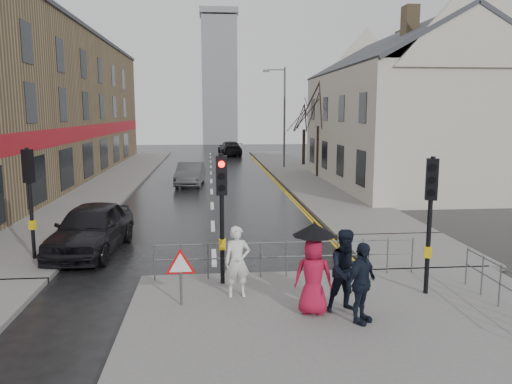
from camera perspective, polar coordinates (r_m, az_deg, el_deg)
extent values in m
plane|color=black|center=(13.20, -4.68, -11.21)|extent=(120.00, 120.00, 0.00)
cube|color=#605E5B|center=(10.43, 13.06, -16.74)|extent=(10.00, 9.00, 0.14)
cube|color=#605E5B|center=(36.24, -15.49, 1.61)|extent=(4.00, 44.00, 0.14)
cube|color=#605E5B|center=(38.23, 4.63, 2.29)|extent=(4.00, 40.00, 0.14)
cube|color=#605E5B|center=(17.33, 17.34, -6.40)|extent=(4.00, 4.20, 0.14)
cube|color=olive|center=(36.39, -24.76, 8.93)|extent=(8.00, 42.00, 10.00)
cube|color=beige|center=(32.72, 16.47, 6.84)|extent=(9.00, 16.00, 7.00)
cube|color=olive|center=(28.81, 17.17, 17.94)|extent=(0.70, 0.90, 1.80)
cube|color=olive|center=(37.15, 16.31, 15.88)|extent=(0.70, 0.90, 1.80)
cube|color=gray|center=(74.53, -4.21, 12.46)|extent=(5.00, 5.00, 18.00)
cylinder|color=black|center=(12.88, -3.91, -3.18)|extent=(0.11, 0.11, 3.40)
cube|color=black|center=(12.68, -3.97, 1.90)|extent=(0.28, 0.22, 1.00)
cylinder|color=#FF0C07|center=(12.51, -3.96, 3.18)|extent=(0.16, 0.04, 0.16)
cylinder|color=black|center=(12.55, -3.95, 1.82)|extent=(0.16, 0.04, 0.16)
cylinder|color=black|center=(12.59, -3.93, 0.46)|extent=(0.16, 0.04, 0.16)
cube|color=gold|center=(13.03, -3.88, -5.98)|extent=(0.18, 0.14, 0.28)
cylinder|color=black|center=(12.85, 19.19, -3.71)|extent=(0.11, 0.11, 3.40)
cube|color=black|center=(12.65, 19.46, 1.38)|extent=(0.34, 0.30, 1.00)
cylinder|color=black|center=(12.48, 19.58, 2.66)|extent=(0.16, 0.09, 0.16)
cylinder|color=black|center=(12.52, 19.51, 1.30)|extent=(0.16, 0.09, 0.16)
cylinder|color=black|center=(12.56, 19.43, -0.06)|extent=(0.16, 0.09, 0.16)
cube|color=gold|center=(13.00, 19.04, -6.50)|extent=(0.22, 0.19, 0.28)
cylinder|color=black|center=(16.53, -24.35, -1.25)|extent=(0.11, 0.11, 3.40)
cube|color=black|center=(16.38, -24.61, 2.72)|extent=(0.34, 0.30, 1.00)
cylinder|color=black|center=(16.46, -24.37, 3.81)|extent=(0.16, 0.09, 0.16)
cylinder|color=black|center=(16.49, -24.30, 2.77)|extent=(0.16, 0.09, 0.16)
cylinder|color=black|center=(16.52, -24.24, 1.74)|extent=(0.16, 0.09, 0.16)
cube|color=gold|center=(16.65, -24.20, -3.45)|extent=(0.22, 0.19, 0.28)
cylinder|color=#595B5E|center=(13.65, -11.55, -7.85)|extent=(0.04, 0.04, 1.00)
cylinder|color=#595B5E|center=(14.67, 17.43, -6.89)|extent=(0.04, 0.04, 1.00)
cylinder|color=#595B5E|center=(13.60, 3.51, -5.77)|extent=(7.10, 0.04, 0.04)
cylinder|color=#595B5E|center=(13.70, 3.49, -7.39)|extent=(7.10, 0.04, 0.04)
cylinder|color=#595B5E|center=(14.15, 22.93, -7.79)|extent=(0.04, 0.04, 1.00)
cylinder|color=#595B5E|center=(11.90, -8.57, -10.70)|extent=(0.06, 0.06, 0.85)
cylinder|color=red|center=(11.73, -8.63, -8.29)|extent=(0.80, 0.03, 0.80)
cylinder|color=white|center=(11.71, -8.63, -8.31)|extent=(0.60, 0.03, 0.60)
cylinder|color=#595B5E|center=(40.84, 3.27, 8.46)|extent=(0.16, 0.16, 8.00)
cylinder|color=#595B5E|center=(40.88, 2.32, 13.80)|extent=(1.40, 0.10, 0.10)
cube|color=#595B5E|center=(40.77, 1.17, 13.68)|extent=(0.50, 0.25, 0.18)
cylinder|color=#2F201A|center=(35.31, 7.11, 4.66)|extent=(0.26, 0.26, 3.50)
cylinder|color=#2F201A|center=(43.25, 5.48, 5.15)|extent=(0.26, 0.26, 3.00)
imported|color=silver|center=(12.17, -2.16, -7.96)|extent=(0.66, 0.46, 1.73)
imported|color=black|center=(11.44, 10.36, -8.85)|extent=(1.00, 0.83, 1.88)
imported|color=#AB1433|center=(11.22, 6.56, -9.54)|extent=(0.93, 0.70, 1.72)
cylinder|color=black|center=(11.19, 6.57, -9.05)|extent=(0.02, 0.02, 1.92)
cone|color=black|center=(10.93, 6.66, -4.26)|extent=(0.96, 0.96, 0.28)
imported|color=black|center=(10.92, 11.95, -10.14)|extent=(1.05, 1.00, 1.75)
imported|color=black|center=(17.25, -18.33, -3.96)|extent=(2.37, 4.95, 1.63)
imported|color=#3C3F41|center=(31.95, -7.52, 2.09)|extent=(1.89, 4.51, 1.45)
imported|color=black|center=(53.81, -3.00, 5.01)|extent=(2.64, 5.43, 1.52)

